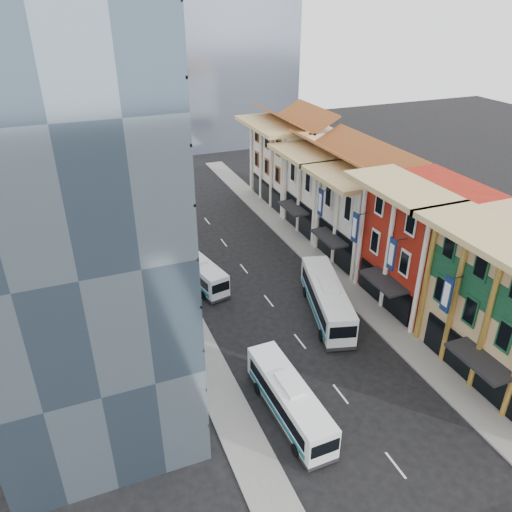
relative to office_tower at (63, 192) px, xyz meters
name	(u,v)px	position (x,y,z in m)	size (l,w,h in m)	color
ground	(405,477)	(17.00, -19.00, -15.00)	(200.00, 200.00, 0.00)	black
sidewalk_right	(343,284)	(25.50, 3.00, -14.93)	(3.00, 90.00, 0.15)	slate
sidewalk_left	(186,319)	(8.50, 3.00, -14.93)	(3.00, 90.00, 0.15)	slate
shophouse_red	(425,245)	(31.00, -2.00, -9.00)	(8.00, 10.00, 12.00)	maroon
shophouse_cream_near	(369,217)	(31.00, 7.50, -10.00)	(8.00, 9.00, 10.00)	silver
shophouse_cream_mid	(329,190)	(31.00, 16.50, -10.00)	(8.00, 9.00, 10.00)	silver
shophouse_cream_far	(293,163)	(31.00, 27.00, -9.50)	(8.00, 12.00, 11.00)	silver
office_tower	(63,192)	(0.00, 0.00, 0.00)	(12.00, 26.00, 30.00)	#425569
office_block_far	(74,190)	(1.00, 23.00, -8.00)	(10.00, 18.00, 14.00)	gray
bus_left_near	(289,399)	(12.35, -11.50, -13.38)	(2.36, 10.09, 3.24)	white
bus_left_far	(198,270)	(11.50, 9.05, -13.47)	(2.23, 9.52, 3.05)	silver
bus_right	(327,299)	(21.06, -1.25, -13.16)	(2.69, 11.50, 3.69)	silver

